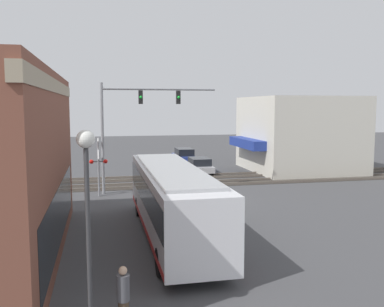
{
  "coord_description": "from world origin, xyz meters",
  "views": [
    {
      "loc": [
        -25.22,
        5.91,
        5.89
      ],
      "look_at": [
        3.32,
        -0.27,
        2.65
      ],
      "focal_mm": 40.0,
      "sensor_mm": 36.0,
      "label": 1
    }
  ],
  "objects_px": {
    "parked_car_silver": "(199,166)",
    "pedestrian_near_bus": "(201,198)",
    "streetlamp": "(88,219)",
    "crossing_signal": "(98,162)",
    "parked_car_blue": "(184,156)",
    "pedestrian_by_lamp": "(123,298)",
    "city_bus": "(172,198)"
  },
  "relations": [
    {
      "from": "city_bus",
      "to": "streetlamp",
      "type": "xyz_separation_m",
      "value": [
        -8.27,
        3.44,
        1.41
      ]
    },
    {
      "from": "pedestrian_by_lamp",
      "to": "city_bus",
      "type": "bearing_deg",
      "value": -18.36
    },
    {
      "from": "crossing_signal",
      "to": "pedestrian_near_bus",
      "type": "distance_m",
      "value": 8.31
    },
    {
      "from": "parked_car_blue",
      "to": "pedestrian_by_lamp",
      "type": "distance_m",
      "value": 33.42
    },
    {
      "from": "streetlamp",
      "to": "parked_car_silver",
      "type": "height_order",
      "value": "streetlamp"
    },
    {
      "from": "city_bus",
      "to": "parked_car_silver",
      "type": "xyz_separation_m",
      "value": [
        17.67,
        -5.4,
        -1.12
      ]
    },
    {
      "from": "parked_car_silver",
      "to": "pedestrian_near_bus",
      "type": "distance_m",
      "value": 14.54
    },
    {
      "from": "parked_car_silver",
      "to": "pedestrian_near_bus",
      "type": "relative_size",
      "value": 2.36
    },
    {
      "from": "parked_car_blue",
      "to": "pedestrian_near_bus",
      "type": "distance_m",
      "value": 21.35
    },
    {
      "from": "streetlamp",
      "to": "parked_car_silver",
      "type": "bearing_deg",
      "value": -18.81
    },
    {
      "from": "pedestrian_by_lamp",
      "to": "parked_car_silver",
      "type": "bearing_deg",
      "value": -17.42
    },
    {
      "from": "crossing_signal",
      "to": "pedestrian_near_bus",
      "type": "relative_size",
      "value": 2.09
    },
    {
      "from": "crossing_signal",
      "to": "streetlamp",
      "type": "distance_m",
      "value": 17.92
    },
    {
      "from": "streetlamp",
      "to": "parked_car_blue",
      "type": "distance_m",
      "value": 34.12
    },
    {
      "from": "crossing_signal",
      "to": "parked_car_blue",
      "type": "xyz_separation_m",
      "value": [
        14.97,
        -8.63,
        -1.58
      ]
    },
    {
      "from": "parked_car_silver",
      "to": "parked_car_blue",
      "type": "bearing_deg",
      "value": 0.0
    },
    {
      "from": "pedestrian_near_bus",
      "to": "streetlamp",
      "type": "bearing_deg",
      "value": 154.37
    },
    {
      "from": "streetlamp",
      "to": "pedestrian_by_lamp",
      "type": "relative_size",
      "value": 3.02
    },
    {
      "from": "city_bus",
      "to": "pedestrian_by_lamp",
      "type": "bearing_deg",
      "value": 161.64
    },
    {
      "from": "streetlamp",
      "to": "city_bus",
      "type": "bearing_deg",
      "value": -22.56
    },
    {
      "from": "parked_car_silver",
      "to": "crossing_signal",
      "type": "bearing_deg",
      "value": 132.98
    },
    {
      "from": "crossing_signal",
      "to": "streetlamp",
      "type": "height_order",
      "value": "streetlamp"
    },
    {
      "from": "crossing_signal",
      "to": "parked_car_silver",
      "type": "xyz_separation_m",
      "value": [
        8.05,
        -8.63,
        -1.65
      ]
    },
    {
      "from": "pedestrian_by_lamp",
      "to": "crossing_signal",
      "type": "bearing_deg",
      "value": 2.05
    },
    {
      "from": "pedestrian_by_lamp",
      "to": "pedestrian_near_bus",
      "type": "xyz_separation_m",
      "value": [
        11.34,
        -4.81,
        0.03
      ]
    },
    {
      "from": "parked_car_silver",
      "to": "parked_car_blue",
      "type": "height_order",
      "value": "parked_car_blue"
    },
    {
      "from": "crossing_signal",
      "to": "pedestrian_by_lamp",
      "type": "height_order",
      "value": "crossing_signal"
    },
    {
      "from": "crossing_signal",
      "to": "pedestrian_near_bus",
      "type": "height_order",
      "value": "crossing_signal"
    },
    {
      "from": "crossing_signal",
      "to": "pedestrian_near_bus",
      "type": "bearing_deg",
      "value": -138.45
    },
    {
      "from": "crossing_signal",
      "to": "streetlamp",
      "type": "bearing_deg",
      "value": 179.35
    },
    {
      "from": "pedestrian_by_lamp",
      "to": "pedestrian_near_bus",
      "type": "distance_m",
      "value": 12.32
    },
    {
      "from": "streetlamp",
      "to": "pedestrian_by_lamp",
      "type": "bearing_deg",
      "value": -63.29
    }
  ]
}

